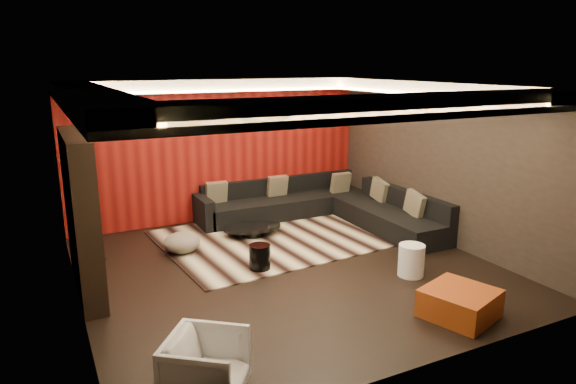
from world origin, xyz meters
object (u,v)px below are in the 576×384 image
white_side_table (411,260)px  armchair (206,368)px  orange_ottoman (460,303)px  coffee_table (252,231)px  drum_stool (260,257)px  sectional_sofa (324,208)px

white_side_table → armchair: armchair is taller
orange_ottoman → coffee_table: bearing=106.1°
white_side_table → orange_ottoman: white_side_table is taller
coffee_table → white_side_table: (1.43, -2.70, 0.13)m
drum_stool → armchair: bearing=-122.7°
sectional_sofa → armchair: bearing=-131.4°
coffee_table → drum_stool: 1.57m
coffee_table → white_side_table: bearing=-62.0°
drum_stool → orange_ottoman: drum_stool is taller
orange_ottoman → armchair: bearing=-177.4°
drum_stool → armchair: armchair is taller
sectional_sofa → orange_ottoman: bearing=-96.8°
orange_ottoman → sectional_sofa: size_ratio=0.22×
drum_stool → armchair: 3.14m
armchair → sectional_sofa: (3.85, 4.36, -0.06)m
sectional_sofa → white_side_table: bearing=-94.2°
white_side_table → orange_ottoman: size_ratio=0.60×
coffee_table → sectional_sofa: sectional_sofa is taller
coffee_table → drum_stool: size_ratio=2.81×
drum_stool → sectional_sofa: sectional_sofa is taller
armchair → sectional_sofa: sectional_sofa is taller
coffee_table → orange_ottoman: 4.14m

